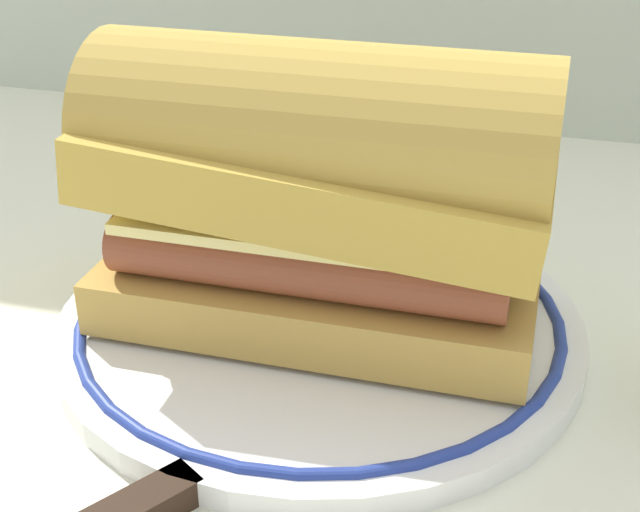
{
  "coord_description": "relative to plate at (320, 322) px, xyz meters",
  "views": [
    {
      "loc": [
        0.07,
        -0.38,
        0.24
      ],
      "look_at": [
        -0.03,
        -0.02,
        0.04
      ],
      "focal_mm": 50.06,
      "sensor_mm": 36.0,
      "label": 1
    }
  ],
  "objects": [
    {
      "name": "sausage_sandwich",
      "position": [
        0.0,
        -0.0,
        0.07
      ],
      "size": [
        0.21,
        0.1,
        0.13
      ],
      "rotation": [
        0.0,
        0.0,
        0.0
      ],
      "color": "#BE9443",
      "rests_on": "plate"
    },
    {
      "name": "ground_plane",
      "position": [
        0.03,
        0.02,
        -0.01
      ],
      "size": [
        1.5,
        1.5,
        0.0
      ],
      "primitive_type": "plane",
      "color": "silver"
    },
    {
      "name": "plate",
      "position": [
        0.0,
        0.0,
        0.0
      ],
      "size": [
        0.26,
        0.26,
        0.01
      ],
      "color": "white",
      "rests_on": "ground_plane"
    }
  ]
}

